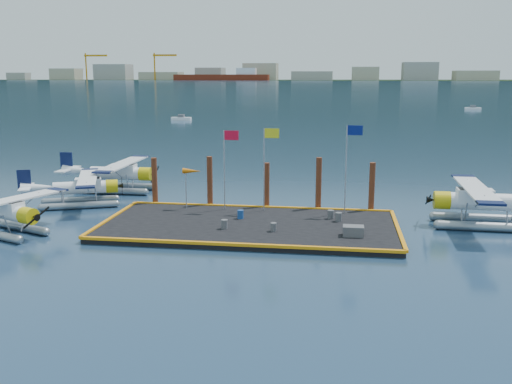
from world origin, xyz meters
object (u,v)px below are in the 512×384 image
drum_1 (273,227)px  drum_2 (339,217)px  drum_5 (240,214)px  drum_3 (224,224)px  seaplane_a (5,214)px  flagpole_red (227,157)px  windsock (192,172)px  piling_0 (155,183)px  seaplane_c (119,175)px  flagpole_yellow (267,157)px  seaplane_b (84,189)px  drum_4 (331,214)px  flagpole_blue (349,156)px  piling_3 (319,185)px  seaplane_d (481,204)px  crate (353,231)px  piling_1 (210,183)px  piling_2 (267,187)px  piling_4 (372,189)px

drum_1 → drum_2: drum_2 is taller
drum_5 → drum_3: bearing=-101.8°
seaplane_a → drum_3: (14.38, 2.05, -0.69)m
flagpole_red → windsock: 2.97m
seaplane_a → piling_0: bearing=162.8°
seaplane_c → flagpole_yellow: bearing=64.2°
seaplane_b → drum_5: (13.49, -3.78, -0.66)m
drum_4 → flagpole_blue: bearing=54.8°
seaplane_a → drum_5: size_ratio=14.40×
piling_3 → seaplane_d: bearing=-12.2°
seaplane_a → drum_5: bearing=129.8°
crate → flagpole_blue: (-0.31, 5.91, 3.96)m
seaplane_a → piling_0: 11.66m
piling_0 → drum_5: bearing=-28.6°
seaplane_b → drum_1: bearing=45.3°
seaplane_a → flagpole_blue: (22.51, 7.46, 3.29)m
drum_2 → piling_1: (-10.08, 3.95, 1.39)m
seaplane_a → piling_1: (11.82, 9.06, 0.70)m
seaplane_c → windsock: bearing=51.1°
flagpole_red → piling_1: flagpole_red is taller
drum_4 → piling_2: piling_2 is taller
seaplane_a → seaplane_c: bearing=-167.0°
drum_2 → flagpole_red: bearing=164.3°
piling_4 → piling_0: bearing=180.0°
seaplane_a → drum_5: 15.77m
drum_2 → crate: crate is taller
drum_4 → drum_5: (-6.35, -0.88, -0.01)m
piling_4 → piling_2: bearing=180.0°
piling_0 → piling_2: 9.00m
seaplane_a → flagpole_yellow: bearing=136.0°
flagpole_blue → windsock: bearing=180.0°
drum_3 → drum_5: drum_3 is taller
drum_5 → seaplane_d: bearing=5.9°
seaplane_a → drum_3: seaplane_a is taller
piling_0 → piling_3: size_ratio=0.93×
crate → drum_4: bearing=109.6°
seaplane_b → flagpole_yellow: 15.40m
seaplane_a → drum_4: (21.32, 5.78, -0.68)m
windsock → piling_3: bearing=9.5°
crate → flagpole_blue: size_ratio=0.20×
drum_2 → flagpole_red: 9.44m
seaplane_c → flagpole_yellow: 16.20m
drum_5 → piling_2: size_ratio=0.16×
flagpole_blue → piling_0: bearing=174.0°
crate → piling_0: piling_0 is taller
drum_3 → windsock: bearing=123.5°
seaplane_c → drum_2: 21.80m
drum_4 → piling_2: 6.11m
drum_4 → crate: crate is taller
flagpole_red → flagpole_yellow: bearing=0.0°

